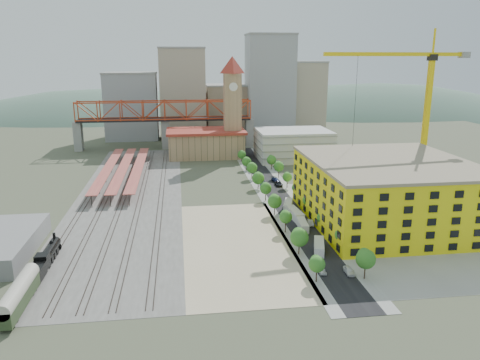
{
  "coord_description": "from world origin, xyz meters",
  "views": [
    {
      "loc": [
        -18.25,
        -144.98,
        47.62
      ],
      "look_at": [
        0.53,
        -3.78,
        10.0
      ],
      "focal_mm": 35.0,
      "sensor_mm": 36.0,
      "label": 1
    }
  ],
  "objects": [
    {
      "name": "car_3",
      "position": [
        13.0,
        22.83,
        0.76
      ],
      "size": [
        2.88,
        5.49,
        1.52
      ],
      "primitive_type": "imported",
      "rotation": [
        0.0,
        0.0,
        -0.15
      ],
      "color": "navy",
      "rests_on": "ground"
    },
    {
      "name": "site_trailer_c",
      "position": [
        16.0,
        -13.79,
        1.38
      ],
      "size": [
        3.67,
        10.33,
        2.77
      ],
      "primitive_type": "cube",
      "rotation": [
        0.0,
        0.0,
        0.1
      ],
      "color": "silver",
      "rests_on": "ground"
    },
    {
      "name": "clock_tower",
      "position": [
        8.0,
        79.99,
        28.7
      ],
      "size": [
        12.0,
        12.0,
        52.0
      ],
      "color": "tan",
      "rests_on": "ground"
    },
    {
      "name": "skyline",
      "position": [
        7.47,
        142.31,
        22.81
      ],
      "size": [
        133.0,
        46.0,
        60.0
      ],
      "color": "#9EA0A3",
      "rests_on": "ground"
    },
    {
      "name": "ground",
      "position": [
        0.0,
        0.0,
        0.0
      ],
      "size": [
        400.0,
        400.0,
        0.0
      ],
      "primitive_type": "plane",
      "color": "#474C38",
      "rests_on": "ground"
    },
    {
      "name": "car_0",
      "position": [
        13.0,
        -50.95,
        0.66
      ],
      "size": [
        1.61,
        3.87,
        1.31
      ],
      "primitive_type": "imported",
      "rotation": [
        0.0,
        0.0,
        -0.02
      ],
      "color": "silver",
      "rests_on": "ground"
    },
    {
      "name": "parking_garage",
      "position": [
        36.0,
        70.0,
        7.0
      ],
      "size": [
        34.0,
        26.0,
        14.0
      ],
      "primitive_type": "cube",
      "color": "silver",
      "rests_on": "ground"
    },
    {
      "name": "car_5",
      "position": [
        19.0,
        -20.3,
        0.75
      ],
      "size": [
        1.98,
        4.69,
        1.51
      ],
      "primitive_type": "imported",
      "rotation": [
        0.0,
        0.0,
        -0.09
      ],
      "color": "#9C9CA1",
      "rests_on": "ground"
    },
    {
      "name": "sidewalk_west",
      "position": [
        10.5,
        15.0,
        0.02
      ],
      "size": [
        3.0,
        170.0,
        0.04
      ],
      "primitive_type": "cube",
      "color": "gray",
      "rests_on": "ground"
    },
    {
      "name": "rail_tracks",
      "position": [
        -37.8,
        17.5,
        0.15
      ],
      "size": [
        26.56,
        160.0,
        0.18
      ],
      "color": "#382B23",
      "rests_on": "ground"
    },
    {
      "name": "dirt_lot",
      "position": [
        -4.0,
        -31.5,
        0.03
      ],
      "size": [
        28.0,
        67.0,
        0.06
      ],
      "primitive_type": "cube",
      "color": "tan",
      "rests_on": "ground"
    },
    {
      "name": "sidewalk_east",
      "position": [
        21.5,
        15.0,
        0.02
      ],
      "size": [
        3.0,
        170.0,
        0.04
      ],
      "primitive_type": "cube",
      "color": "gray",
      "rests_on": "ground"
    },
    {
      "name": "car_7",
      "position": [
        19.0,
        28.96,
        0.77
      ],
      "size": [
        2.97,
        5.61,
        1.55
      ],
      "primitive_type": "imported",
      "rotation": [
        0.0,
        0.0,
        0.16
      ],
      "color": "#1A234D",
      "rests_on": "ground"
    },
    {
      "name": "tower_crane",
      "position": [
        62.81,
        5.24,
        34.97
      ],
      "size": [
        52.87,
        8.7,
        56.67
      ],
      "color": "yellow",
      "rests_on": "ground"
    },
    {
      "name": "locomotive",
      "position": [
        -50.0,
        -38.51,
        2.01
      ],
      "size": [
        2.8,
        21.59,
        5.4
      ],
      "color": "black",
      "rests_on": "ground"
    },
    {
      "name": "site_trailer_a",
      "position": [
        16.0,
        -38.86,
        1.24
      ],
      "size": [
        4.78,
        9.39,
        2.49
      ],
      "primitive_type": "cube",
      "rotation": [
        0.0,
        0.0,
        -0.28
      ],
      "color": "silver",
      "rests_on": "ground"
    },
    {
      "name": "car_2",
      "position": [
        13.0,
        1.2,
        0.67
      ],
      "size": [
        2.77,
        5.06,
        1.34
      ],
      "primitive_type": "imported",
      "rotation": [
        0.0,
        0.0,
        0.12
      ],
      "color": "black",
      "rests_on": "ground"
    },
    {
      "name": "street_asphalt",
      "position": [
        16.0,
        15.0,
        0.03
      ],
      "size": [
        12.0,
        170.0,
        0.06
      ],
      "primitive_type": "cube",
      "color": "black",
      "rests_on": "ground"
    },
    {
      "name": "site_trailer_d",
      "position": [
        16.0,
        -5.0,
        1.27
      ],
      "size": [
        5.08,
        9.61,
        2.55
      ],
      "primitive_type": "cube",
      "rotation": [
        0.0,
        0.0,
        -0.3
      ],
      "color": "silver",
      "rests_on": "ground"
    },
    {
      "name": "site_trailer_b",
      "position": [
        16.0,
        -22.88,
        1.18
      ],
      "size": [
        2.97,
        8.76,
        2.35
      ],
      "primitive_type": "cube",
      "rotation": [
        0.0,
        0.0,
        -0.08
      ],
      "color": "silver",
      "rests_on": "ground"
    },
    {
      "name": "car_1",
      "position": [
        13.0,
        -29.03,
        0.69
      ],
      "size": [
        2.04,
        4.37,
        1.39
      ],
      "primitive_type": "imported",
      "rotation": [
        0.0,
        0.0,
        0.14
      ],
      "color": "#98999D",
      "rests_on": "ground"
    },
    {
      "name": "street_trees",
      "position": [
        16.0,
        5.0,
        0.0
      ],
      "size": [
        15.4,
        124.4,
        8.0
      ],
      "color": "#296A20",
      "rests_on": "ground"
    },
    {
      "name": "platform_canopies",
      "position": [
        -41.0,
        45.0,
        3.99
      ],
      "size": [
        16.0,
        80.0,
        4.12
      ],
      "color": "#C5634B",
      "rests_on": "ground"
    },
    {
      "name": "station_hall",
      "position": [
        -5.0,
        82.0,
        6.67
      ],
      "size": [
        38.0,
        24.0,
        13.1
      ],
      "color": "tan",
      "rests_on": "ground"
    },
    {
      "name": "coach",
      "position": [
        -50.0,
        -58.26,
        3.0
      ],
      "size": [
        3.1,
        17.99,
        5.65
      ],
      "color": "#2A361D",
      "rests_on": "ground"
    },
    {
      "name": "ballast_strip",
      "position": [
        -36.0,
        17.5,
        0.03
      ],
      "size": [
        36.0,
        165.0,
        0.06
      ],
      "primitive_type": "cube",
      "color": "#605E59",
      "rests_on": "ground"
    },
    {
      "name": "construction_pad",
      "position": [
        45.0,
        -20.0,
        0.03
      ],
      "size": [
        50.0,
        90.0,
        0.06
      ],
      "primitive_type": "cube",
      "color": "gray",
      "rests_on": "ground"
    },
    {
      "name": "distant_hills",
      "position": [
        45.28,
        260.0,
        -79.54
      ],
      "size": [
        647.0,
        264.0,
        227.0
      ],
      "color": "#4C6B59",
      "rests_on": "ground"
    },
    {
      "name": "car_4",
      "position": [
        19.0,
        -52.2,
        0.75
      ],
      "size": [
        1.9,
        4.46,
        1.5
      ],
      "primitive_type": "imported",
      "rotation": [
        0.0,
        0.0,
        -0.03
      ],
      "color": "white",
      "rests_on": "ground"
    },
    {
      "name": "car_6",
      "position": [
        19.0,
        23.2,
        0.74
      ],
      "size": [
        2.56,
        5.39,
        1.49
      ],
      "primitive_type": "imported",
      "rotation": [
        0.0,
        0.0,
        -0.02
      ],
      "color": "black",
      "rests_on": "ground"
    },
    {
      "name": "construction_building",
      "position": [
        42.0,
        -20.0,
        9.41
      ],
      "size": [
        44.6,
        50.6,
        18.8
      ],
      "color": "gold",
      "rests_on": "ground"
    },
    {
      "name": "truss_bridge",
      "position": [
        -25.0,
        105.0,
        18.86
      ],
      "size": [
        94.0,
        9.6,
        25.6
      ],
      "color": "gray",
      "rests_on": "ground"
    }
  ]
}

